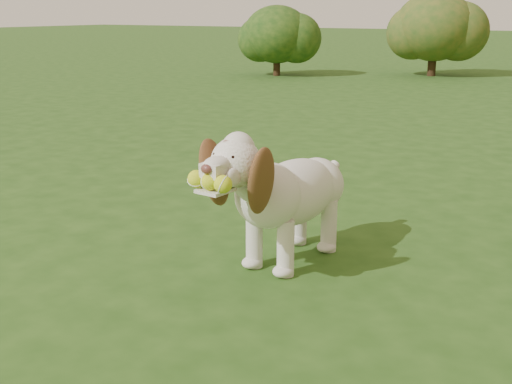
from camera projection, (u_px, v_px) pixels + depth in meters
The scene contains 4 objects.
ground at pixel (410, 265), 3.28m from camera, with size 80.00×80.00×0.00m, color #214313.
dog at pixel (283, 190), 3.19m from camera, with size 0.44×1.14×0.74m.
shrub_a at pixel (277, 34), 12.46m from camera, with size 1.30×1.30×1.35m.
shrub_b at pixel (435, 27), 12.36m from camera, with size 1.54×1.54×1.60m.
Camera 1 is at (0.88, -3.03, 1.26)m, focal length 45.00 mm.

